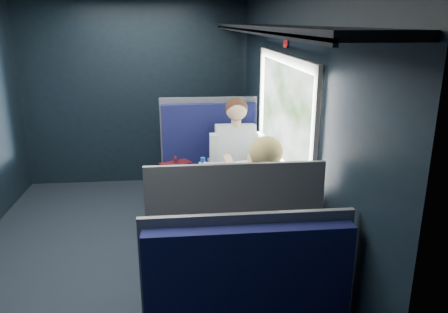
{
  "coord_description": "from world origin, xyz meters",
  "views": [
    {
      "loc": [
        0.54,
        -3.45,
        2.03
      ],
      "look_at": [
        0.9,
        0.0,
        0.95
      ],
      "focal_mm": 35.0,
      "sensor_mm": 36.0,
      "label": 1
    }
  ],
  "objects": [
    {
      "name": "seat_bay_far",
      "position": [
        0.85,
        -0.87,
        0.41
      ],
      "size": [
        1.04,
        0.62,
        1.26
      ],
      "color": "#0E103E",
      "rests_on": "ground"
    },
    {
      "name": "bottle_small",
      "position": [
        1.24,
        0.4,
        0.83
      ],
      "size": [
        0.06,
        0.06,
        0.21
      ],
      "color": "silver",
      "rests_on": "table"
    },
    {
      "name": "woman",
      "position": [
        1.1,
        -0.71,
        0.73
      ],
      "size": [
        0.53,
        0.56,
        1.32
      ],
      "color": "black",
      "rests_on": "ground"
    },
    {
      "name": "ground",
      "position": [
        0.0,
        0.0,
        -0.01
      ],
      "size": [
        2.8,
        4.2,
        0.01
      ],
      "primitive_type": "cube",
      "color": "black"
    },
    {
      "name": "room_shell",
      "position": [
        0.02,
        0.0,
        1.48
      ],
      "size": [
        3.0,
        4.4,
        2.4
      ],
      "color": "black",
      "rests_on": "ground"
    },
    {
      "name": "seat_row_front",
      "position": [
        0.85,
        1.8,
        0.41
      ],
      "size": [
        1.04,
        0.51,
        1.16
      ],
      "color": "#0E103E",
      "rests_on": "ground"
    },
    {
      "name": "man",
      "position": [
        1.1,
        0.7,
        0.72
      ],
      "size": [
        0.53,
        0.56,
        1.32
      ],
      "color": "black",
      "rests_on": "ground"
    },
    {
      "name": "papers",
      "position": [
        1.01,
        0.07,
        0.74
      ],
      "size": [
        0.71,
        0.89,
        0.01
      ],
      "primitive_type": "cube",
      "rotation": [
        0.0,
        0.0,
        0.24
      ],
      "color": "white",
      "rests_on": "table"
    },
    {
      "name": "cup",
      "position": [
        1.23,
        0.4,
        0.78
      ],
      "size": [
        0.06,
        0.06,
        0.08
      ],
      "primitive_type": "cylinder",
      "color": "white",
      "rests_on": "table"
    },
    {
      "name": "table",
      "position": [
        1.03,
        0.0,
        0.66
      ],
      "size": [
        0.62,
        1.0,
        0.74
      ],
      "color": "#54565E",
      "rests_on": "ground"
    },
    {
      "name": "laptop",
      "position": [
        1.35,
        0.1,
        0.8
      ],
      "size": [
        0.24,
        0.31,
        0.22
      ],
      "color": "silver",
      "rests_on": "table"
    },
    {
      "name": "seat_bay_near",
      "position": [
        0.84,
        0.87,
        0.42
      ],
      "size": [
        1.06,
        0.62,
        1.26
      ],
      "color": "#0E103E",
      "rests_on": "ground"
    }
  ]
}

